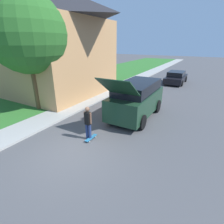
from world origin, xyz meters
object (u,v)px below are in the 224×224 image
(skateboarder, at_px, (88,122))
(skateboard, at_px, (91,138))
(suv_parked, at_px, (136,99))
(lawn_tree_near, at_px, (27,34))
(car_down_street, at_px, (176,77))

(skateboarder, bearing_deg, skateboard, 10.79)
(skateboarder, height_order, skateboard, skateboarder)
(suv_parked, distance_m, skateboarder, 3.77)
(suv_parked, height_order, skateboarder, suv_parked)
(lawn_tree_near, height_order, car_down_street, lawn_tree_near)
(lawn_tree_near, xyz_separation_m, suv_parked, (6.22, 2.13, -3.59))
(car_down_street, bearing_deg, suv_parked, -91.23)
(lawn_tree_near, distance_m, skateboard, 7.33)
(lawn_tree_near, relative_size, suv_parked, 1.31)
(skateboard, bearing_deg, skateboarder, -169.21)
(skateboarder, bearing_deg, suv_parked, 76.55)
(lawn_tree_near, bearing_deg, car_down_street, 64.00)
(car_down_street, xyz_separation_m, skateboarder, (-1.11, -14.77, 0.27))
(lawn_tree_near, xyz_separation_m, skateboarder, (5.34, -1.53, -3.83))
(lawn_tree_near, height_order, skateboard, lawn_tree_near)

